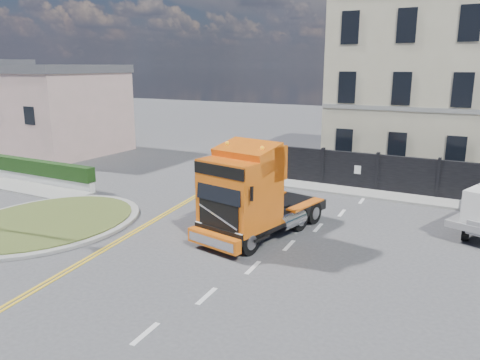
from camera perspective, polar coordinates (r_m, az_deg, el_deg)
The scene contains 10 objects.
ground at distance 19.25m, azimuth -1.70°, elevation -6.04°, with size 120.00×120.00×0.00m, color #424244.
traffic_island at distance 21.50m, azimuth -22.36°, elevation -4.74°, with size 6.80×6.80×0.17m.
hedge_wall at distance 28.60m, azimuth -23.20°, elevation 0.98°, with size 8.00×0.55×1.35m.
pavement_side at distance 28.11m, azimuth -24.81°, elevation -0.84°, with size 8.50×1.80×0.10m, color gray.
seaside_bldg_pink at distance 38.33m, azimuth -21.33°, elevation 7.56°, with size 8.00×8.00×6.00m, color #B99A90.
seaside_bldg_cream at distance 45.90m, azimuth -25.91°, elevation 7.37°, with size 9.00×8.00×5.00m, color beige.
hoarding_fence at distance 25.37m, azimuth 21.97°, elevation 0.18°, with size 18.80×0.25×2.00m.
georgian_building at distance 32.29m, azimuth 23.45°, elevation 11.33°, with size 12.30×10.30×12.80m.
pavement_far at distance 24.79m, azimuth 20.25°, elevation -2.22°, with size 20.00×1.60×0.12m, color gray.
truck at distance 17.83m, azimuth 1.21°, elevation -2.12°, with size 3.40×6.45×3.67m.
Camera 1 is at (9.17, -15.63, 6.52)m, focal length 35.00 mm.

